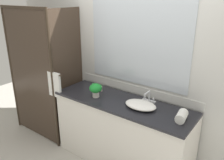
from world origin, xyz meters
name	(u,v)px	position (x,y,z in m)	size (l,w,h in m)	color
wall_back_with_mirror	(137,63)	(0.00, 0.34, 1.31)	(4.40, 0.06, 2.60)	silver
vanity_cabinet	(122,132)	(0.00, 0.01, 0.45)	(1.80, 0.58, 0.90)	silver
shower_enclosure	(43,76)	(-1.27, -0.19, 1.03)	(1.20, 0.59, 2.00)	#2D2319
sink_basin	(141,105)	(0.27, -0.01, 0.93)	(0.38, 0.27, 0.07)	white
faucet	(149,98)	(0.27, 0.19, 0.95)	(0.17, 0.15, 0.15)	silver
potted_plant	(96,89)	(-0.35, -0.08, 1.01)	(0.16, 0.16, 0.18)	beige
soap_dish	(96,87)	(-0.55, 0.15, 0.91)	(0.10, 0.07, 0.04)	silver
amenity_bottle_lotion	(93,87)	(-0.53, 0.07, 0.95)	(0.03, 0.03, 0.10)	silver
amenity_bottle_body_wash	(101,88)	(-0.41, 0.11, 0.94)	(0.03, 0.03, 0.09)	silver
rolled_towel_near_edge	(182,116)	(0.76, -0.01, 0.95)	(0.10, 0.10, 0.19)	white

